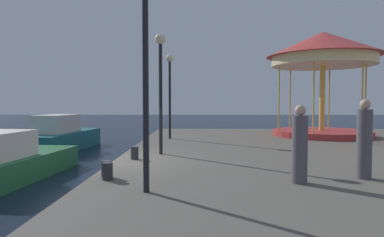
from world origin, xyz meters
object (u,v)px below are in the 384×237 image
at_px(carousel, 323,58).
at_px(lamp_post_far_end, 170,81).
at_px(motorboat_teal, 60,137).
at_px(lamp_post_near_edge, 145,29).
at_px(lamp_post_mid_promenade, 161,72).
at_px(person_by_the_water, 364,141).
at_px(person_near_carousel, 300,147).
at_px(bollard_south, 135,153).
at_px(bollard_north, 108,171).
at_px(motorboat_green, 10,162).
at_px(bollard_center, 106,169).

distance_m(carousel, lamp_post_far_end, 8.22).
height_order(motorboat_teal, carousel, carousel).
relative_size(carousel, lamp_post_near_edge, 1.24).
bearing_deg(lamp_post_mid_promenade, lamp_post_near_edge, -87.32).
height_order(motorboat_teal, person_by_the_water, person_by_the_water).
height_order(motorboat_teal, person_near_carousel, person_near_carousel).
relative_size(lamp_post_near_edge, bollard_south, 11.89).
distance_m(bollard_north, person_near_carousel, 4.38).
distance_m(lamp_post_mid_promenade, bollard_south, 2.93).
bearing_deg(person_by_the_water, motorboat_green, 162.73).
height_order(motorboat_green, motorboat_teal, motorboat_teal).
xyz_separation_m(bollard_center, bollard_south, (0.20, 2.55, 0.00)).
bearing_deg(bollard_south, lamp_post_mid_promenade, 56.58).
distance_m(motorboat_teal, person_by_the_water, 15.20).
height_order(carousel, lamp_post_far_end, carousel).
height_order(lamp_post_mid_promenade, bollard_north, lamp_post_mid_promenade).
relative_size(motorboat_green, motorboat_teal, 0.91).
distance_m(lamp_post_mid_promenade, person_by_the_water, 6.61).
height_order(motorboat_teal, bollard_center, motorboat_teal).
bearing_deg(lamp_post_mid_promenade, person_by_the_water, -35.34).
bearing_deg(lamp_post_near_edge, person_by_the_water, 14.30).
bearing_deg(person_by_the_water, lamp_post_mid_promenade, 144.66).
height_order(lamp_post_near_edge, lamp_post_far_end, lamp_post_near_edge).
xyz_separation_m(lamp_post_mid_promenade, bollard_north, (-0.82, -3.87, -2.63)).
xyz_separation_m(bollard_north, person_near_carousel, (4.33, -0.24, 0.61)).
bearing_deg(person_near_carousel, lamp_post_mid_promenade, 130.48).
relative_size(bollard_south, bollard_north, 1.00).
distance_m(carousel, lamp_post_mid_promenade, 10.26).
relative_size(lamp_post_mid_promenade, bollard_south, 10.30).
xyz_separation_m(lamp_post_far_end, bollard_center, (-0.84, -8.53, -2.63)).
xyz_separation_m(bollard_south, person_by_the_water, (5.86, -2.58, 0.67)).
bearing_deg(lamp_post_mid_promenade, lamp_post_far_end, 90.88).
relative_size(lamp_post_mid_promenade, bollard_north, 10.30).
height_order(carousel, lamp_post_near_edge, carousel).
xyz_separation_m(carousel, lamp_post_far_end, (-7.98, -1.50, -1.28)).
height_order(motorboat_teal, lamp_post_mid_promenade, lamp_post_mid_promenade).
xyz_separation_m(motorboat_green, person_by_the_water, (10.15, -3.16, 1.06)).
distance_m(motorboat_green, bollard_center, 5.16).
bearing_deg(lamp_post_far_end, lamp_post_mid_promenade, -89.12).
distance_m(motorboat_green, carousel, 15.25).
bearing_deg(lamp_post_near_edge, lamp_post_mid_promenade, 92.68).
bearing_deg(lamp_post_mid_promenade, motorboat_teal, 133.67).
xyz_separation_m(lamp_post_near_edge, lamp_post_far_end, (-0.30, 9.81, -0.38)).
relative_size(motorboat_green, bollard_south, 13.58).
relative_size(motorboat_green, person_by_the_water, 2.92).
xyz_separation_m(lamp_post_far_end, person_near_carousel, (3.58, -9.02, -2.02)).
bearing_deg(bollard_center, motorboat_teal, 117.52).
bearing_deg(person_near_carousel, motorboat_green, 156.99).
height_order(lamp_post_near_edge, bollard_center, lamp_post_near_edge).
bearing_deg(bollard_center, lamp_post_mid_promenade, 75.85).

